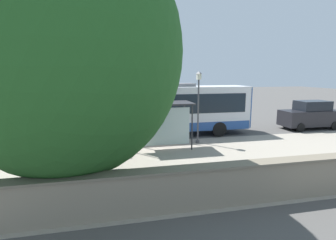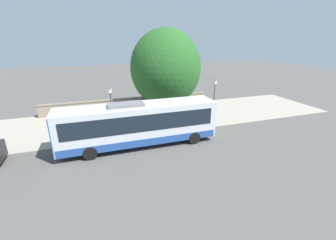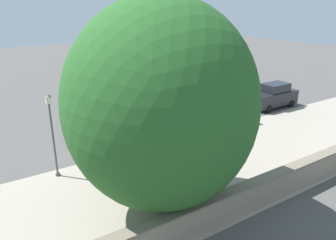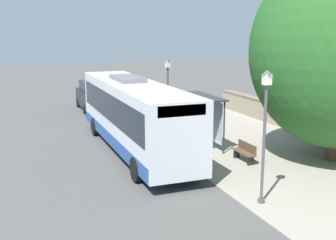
# 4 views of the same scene
# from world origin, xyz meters

# --- Properties ---
(ground_plane) EXTENTS (120.00, 120.00, 0.00)m
(ground_plane) POSITION_xyz_m (0.00, 0.00, 0.00)
(ground_plane) COLOR #514F4C
(ground_plane) RESTS_ON ground
(sidewalk_plaza) EXTENTS (9.00, 44.00, 0.02)m
(sidewalk_plaza) POSITION_xyz_m (-4.50, 0.00, 0.01)
(sidewalk_plaza) COLOR #9E9384
(sidewalk_plaza) RESTS_ON ground
(stone_wall) EXTENTS (0.60, 20.00, 1.39)m
(stone_wall) POSITION_xyz_m (-8.55, 0.00, 0.70)
(stone_wall) COLOR gray
(stone_wall) RESTS_ON ground
(bus) EXTENTS (2.59, 12.27, 3.61)m
(bus) POSITION_xyz_m (1.56, -0.96, 1.87)
(bus) COLOR silver
(bus) RESTS_ON ground
(bus_shelter) EXTENTS (1.84, 3.41, 2.65)m
(bus_shelter) POSITION_xyz_m (-1.72, -0.36, 2.21)
(bus_shelter) COLOR #2D2D33
(bus_shelter) RESTS_ON ground
(pedestrian) EXTENTS (0.34, 0.22, 1.66)m
(pedestrian) POSITION_xyz_m (0.01, 3.68, 0.97)
(pedestrian) COLOR #2D3347
(pedestrian) RESTS_ON ground
(bench) EXTENTS (0.40, 1.51, 0.88)m
(bench) POSITION_xyz_m (-2.62, 2.63, 0.47)
(bench) COLOR brown
(bench) RESTS_ON ground
(street_lamp_near) EXTENTS (0.28, 0.28, 4.60)m
(street_lamp_near) POSITION_xyz_m (-0.68, 6.94, 2.72)
(street_lamp_near) COLOR #4C4C51
(street_lamp_near) RESTS_ON ground
(street_lamp_far) EXTENTS (0.28, 0.28, 4.40)m
(street_lamp_far) POSITION_xyz_m (-0.94, -2.74, 2.60)
(street_lamp_far) COLOR #4C4C51
(street_lamp_far) RESTS_ON ground
(parked_car_behind_bus) EXTENTS (1.92, 4.63, 2.18)m
(parked_car_behind_bus) POSITION_xyz_m (1.27, -12.76, 1.05)
(parked_car_behind_bus) COLOR black
(parked_car_behind_bus) RESTS_ON ground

